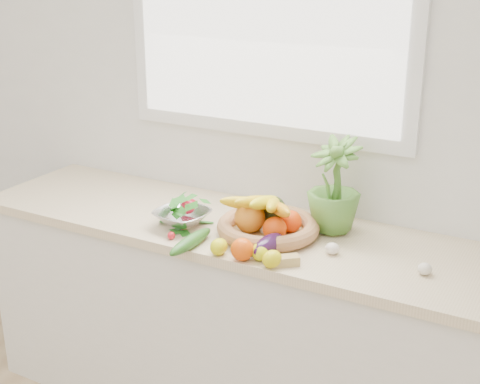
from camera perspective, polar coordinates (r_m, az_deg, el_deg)
The scene contains 20 objects.
back_wall at distance 2.83m, azimuth 2.26°, elevation 7.82°, with size 4.50×0.02×2.70m, color white.
counter_cabinet at distance 2.93m, azimuth -0.68°, elevation -11.21°, with size 2.20×0.58×0.86m, color silver.
countertop at distance 2.72m, azimuth -0.72°, elevation -3.07°, with size 2.24×0.62×0.04m, color beige.
window_frame at distance 2.77m, azimuth 2.23°, elevation 15.89°, with size 1.30×0.03×1.10m, color white.
window_pane at distance 2.75m, azimuth 2.04°, elevation 15.87°, with size 1.18×0.01×0.98m, color white.
orange_loose at distance 2.38m, azimuth 0.18°, elevation -4.92°, with size 0.08×0.08×0.08m, color #F14F07.
lemon_a at distance 2.43m, azimuth -1.82°, elevation -4.69°, with size 0.06×0.08×0.06m, color yellow.
lemon_b at distance 2.34m, azimuth 2.74°, elevation -5.73°, with size 0.06×0.08×0.06m, color #D9CB0B.
lemon_c at distance 2.39m, azimuth 1.72°, elevation -5.12°, with size 0.06×0.08×0.06m, color #D6D90B.
apple at distance 2.77m, azimuth -4.32°, elevation -1.37°, with size 0.08×0.08×0.08m, color #AE0D20.
ginger at distance 2.36m, azimuth 3.77°, elevation -5.88°, with size 0.11×0.04×0.03m, color tan.
garlic_a at distance 2.60m, azimuth 2.30°, elevation -3.17°, with size 0.06×0.06×0.05m, color white.
garlic_b at distance 2.46m, azimuth 7.88°, elevation -4.80°, with size 0.05×0.05×0.04m, color silver.
garlic_c at distance 2.37m, azimuth 15.49°, elevation -6.34°, with size 0.05×0.05×0.04m, color silver.
eggplant at distance 2.43m, azimuth 2.44°, elevation -4.55°, with size 0.07×0.18×0.07m, color #290E34.
cucumber at distance 2.49m, azimuth -4.23°, elevation -4.24°, with size 0.05×0.27×0.05m, color #275619.
radish at distance 2.57m, azimuth -5.89°, elevation -3.72°, with size 0.03×0.03×0.03m, color red.
potted_herb at distance 2.59m, azimuth 8.05°, elevation 0.68°, with size 0.21×0.21×0.37m, color #4E8430.
fruit_basket at distance 2.59m, azimuth 2.35°, elevation -2.54°, with size 0.41×0.41×0.19m.
colander_with_spinach at distance 2.67m, azimuth -4.96°, elevation -1.80°, with size 0.24×0.24×0.12m.
Camera 1 is at (1.24, -0.23, 1.94)m, focal length 50.00 mm.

